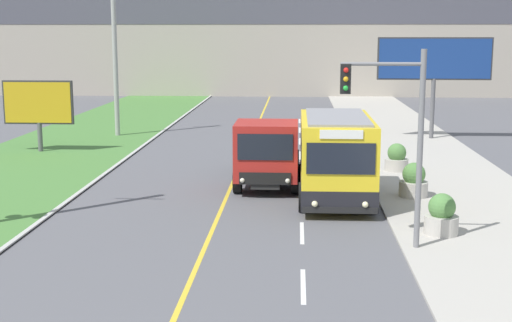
{
  "coord_description": "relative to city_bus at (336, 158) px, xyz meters",
  "views": [
    {
      "loc": [
        2.55,
        -8.47,
        5.98
      ],
      "look_at": [
        1.1,
        16.79,
        1.4
      ],
      "focal_mm": 50.0,
      "sensor_mm": 36.0,
      "label": 1
    }
  ],
  "objects": [
    {
      "name": "utility_pole_far",
      "position": [
        -11.88,
        15.76,
        3.43
      ],
      "size": [
        1.8,
        0.28,
        9.87
      ],
      "color": "#9E9E99",
      "rests_on": "ground_plane"
    },
    {
      "name": "city_bus",
      "position": [
        0.0,
        0.0,
        0.0
      ],
      "size": [
        2.63,
        5.77,
        3.08
      ],
      "color": "yellow",
      "rests_on": "ground_plane"
    },
    {
      "name": "billboard_large",
      "position": [
        6.2,
        15.28,
        2.82
      ],
      "size": [
        6.3,
        0.24,
        5.71
      ],
      "color": "#59595B",
      "rests_on": "ground_plane"
    },
    {
      "name": "planter_round_second",
      "position": [
        2.87,
        0.57,
        -0.93
      ],
      "size": [
        1.04,
        1.04,
        1.25
      ],
      "color": "#B7B2A8",
      "rests_on": "sidewalk_right"
    },
    {
      "name": "traffic_light_mast",
      "position": [
        1.28,
        -5.73,
        1.99
      ],
      "size": [
        2.28,
        0.32,
        5.55
      ],
      "color": "slate",
      "rests_on": "ground_plane"
    },
    {
      "name": "planter_round_near",
      "position": [
        2.9,
        -4.36,
        -0.94
      ],
      "size": [
        1.0,
        1.0,
        1.23
      ],
      "color": "#B7B2A8",
      "rests_on": "sidewalk_right"
    },
    {
      "name": "dump_truck",
      "position": [
        -2.53,
        2.25,
        -0.22
      ],
      "size": [
        2.46,
        6.74,
        2.66
      ],
      "color": "black",
      "rests_on": "ground_plane"
    },
    {
      "name": "billboard_small",
      "position": [
        -14.38,
        9.92,
        0.87
      ],
      "size": [
        3.54,
        0.24,
        3.61
      ],
      "color": "#59595B",
      "rests_on": "ground_plane"
    },
    {
      "name": "planter_round_third",
      "position": [
        2.93,
        5.51,
        -0.96
      ],
      "size": [
        1.01,
        1.01,
        1.19
      ],
      "color": "#B7B2A8",
      "rests_on": "sidewalk_right"
    }
  ]
}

